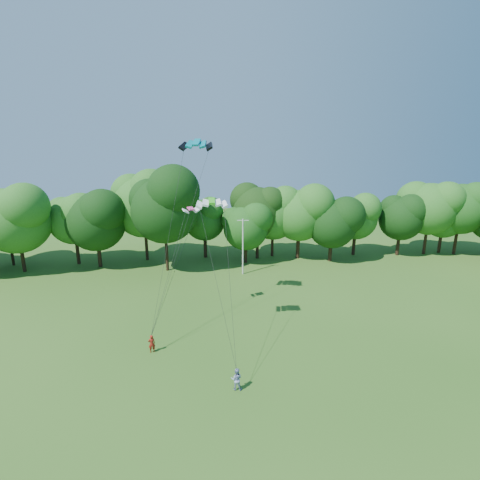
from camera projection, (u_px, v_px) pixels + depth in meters
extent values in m
plane|color=#2A5818|center=(261.00, 467.00, 21.26)|extent=(160.00, 160.00, 0.00)
cylinder|color=beige|center=(243.00, 247.00, 50.09)|extent=(0.19, 0.19, 7.69)
cube|color=beige|center=(243.00, 220.00, 49.12)|extent=(1.54, 0.25, 0.08)
imported|color=maroon|center=(152.00, 344.00, 32.37)|extent=(0.68, 0.54, 1.63)
imported|color=#8B98C1|center=(236.00, 379.00, 27.55)|extent=(0.95, 0.80, 1.74)
cube|color=#047685|center=(197.00, 142.00, 35.30)|extent=(3.26, 1.95, 0.71)
cube|color=green|center=(212.00, 201.00, 31.66)|extent=(2.63, 1.21, 0.45)
cube|color=#FF469A|center=(191.00, 209.00, 36.32)|extent=(1.79, 1.34, 0.27)
cylinder|color=#372516|center=(12.00, 252.00, 54.11)|extent=(0.43, 0.43, 3.87)
ellipsoid|color=#1D4914|center=(6.00, 218.00, 52.75)|extent=(7.74, 7.74, 8.45)
cylinder|color=#331D14|center=(257.00, 245.00, 57.34)|extent=(0.41, 0.41, 4.15)
ellipsoid|color=black|center=(258.00, 210.00, 55.89)|extent=(8.29, 8.29, 9.04)
cylinder|color=#302313|center=(440.00, 242.00, 60.13)|extent=(0.45, 0.45, 3.44)
ellipsoid|color=#205419|center=(444.00, 215.00, 58.93)|extent=(6.88, 6.88, 7.51)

